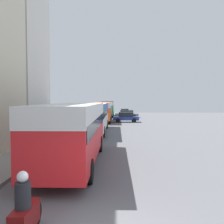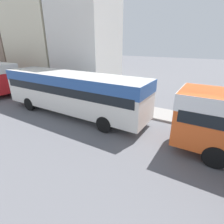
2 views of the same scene
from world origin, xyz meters
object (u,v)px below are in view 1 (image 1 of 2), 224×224
(car_far_curb, at_px, (125,112))
(pedestrian_walking_away, at_px, (90,112))
(bus_third_in_line, at_px, (103,109))
(motorcycle_behind_lead, at_px, (24,215))
(car_distant, at_px, (127,114))
(bus_following, at_px, (94,113))
(car_crossing, at_px, (126,117))
(pedestrian_near_curb, at_px, (94,110))
(bus_rear, at_px, (107,107))
(bus_lead, at_px, (74,125))

(car_far_curb, distance_m, pedestrian_walking_away, 7.33)
(pedestrian_walking_away, bearing_deg, bus_third_in_line, -75.99)
(motorcycle_behind_lead, relative_size, car_distant, 0.52)
(bus_following, distance_m, pedestrian_walking_away, 25.67)
(car_crossing, relative_size, car_distant, 0.89)
(motorcycle_behind_lead, bearing_deg, car_far_curb, 85.41)
(car_distant, height_order, pedestrian_near_curb, pedestrian_near_curb)
(bus_third_in_line, bearing_deg, car_crossing, -8.11)
(motorcycle_behind_lead, xyz_separation_m, car_distant, (3.97, 41.02, 0.05))
(car_crossing, relative_size, car_far_curb, 0.93)
(bus_third_in_line, height_order, bus_rear, bus_rear)
(bus_lead, distance_m, pedestrian_near_curb, 45.95)
(bus_rear, xyz_separation_m, pedestrian_near_curb, (-3.44, 8.63, -0.91))
(car_crossing, xyz_separation_m, car_distant, (0.50, 9.30, -0.04))
(bus_rear, height_order, car_crossing, bus_rear)
(car_crossing, bearing_deg, bus_lead, 171.76)
(bus_lead, bearing_deg, bus_third_in_line, 89.86)
(bus_third_in_line, height_order, pedestrian_near_curb, bus_third_in_line)
(bus_third_in_line, height_order, car_crossing, bus_third_in_line)
(bus_third_in_line, distance_m, car_distant, 9.73)
(bus_rear, bearing_deg, bus_lead, -90.35)
(motorcycle_behind_lead, bearing_deg, bus_lead, 90.56)
(bus_rear, height_order, pedestrian_walking_away, bus_rear)
(pedestrian_near_curb, bearing_deg, pedestrian_walking_away, -90.16)
(bus_rear, distance_m, car_crossing, 13.20)
(bus_rear, xyz_separation_m, car_distant, (3.81, -3.43, -1.23))
(car_far_curb, height_order, pedestrian_near_curb, pedestrian_near_curb)
(car_crossing, bearing_deg, car_distant, -3.07)
(car_distant, bearing_deg, pedestrian_near_curb, -148.98)
(car_distant, bearing_deg, bus_lead, -6.82)
(bus_lead, bearing_deg, car_distant, 83.18)
(car_crossing, distance_m, car_far_curb, 15.55)
(bus_following, relative_size, pedestrian_near_curb, 6.29)
(bus_third_in_line, bearing_deg, bus_following, -91.04)
(car_far_curb, bearing_deg, bus_third_in_line, 75.83)
(pedestrian_near_curb, height_order, pedestrian_walking_away, pedestrian_near_curb)
(car_crossing, height_order, car_distant, car_crossing)
(car_far_curb, height_order, pedestrian_walking_away, pedestrian_walking_away)
(bus_third_in_line, bearing_deg, motorcycle_behind_lead, -89.99)
(bus_lead, distance_m, pedestrian_walking_away, 38.32)
(motorcycle_behind_lead, height_order, pedestrian_near_curb, pedestrian_near_curb)
(pedestrian_near_curb, xyz_separation_m, pedestrian_walking_away, (-0.02, -7.66, -0.12))
(car_crossing, bearing_deg, car_far_curb, -1.18)
(pedestrian_near_curb, relative_size, pedestrian_walking_away, 1.14)
(bus_following, relative_size, bus_third_in_line, 1.13)
(car_distant, height_order, pedestrian_walking_away, pedestrian_walking_away)
(car_far_curb, xyz_separation_m, pedestrian_near_curb, (-7.07, 5.81, 0.31))
(bus_lead, relative_size, pedestrian_near_curb, 5.54)
(pedestrian_near_curb, bearing_deg, car_distant, -58.98)
(bus_following, xyz_separation_m, bus_rear, (0.39, 24.49, 0.03))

